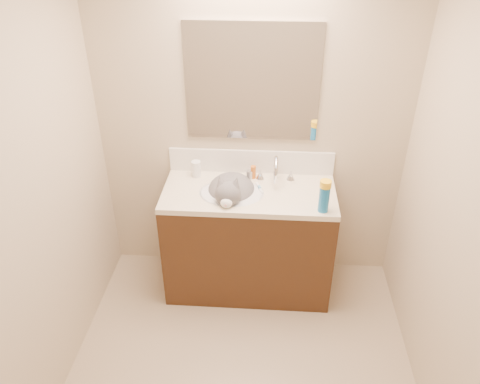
# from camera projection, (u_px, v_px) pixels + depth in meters

# --- Properties ---
(room_shell) EXTENTS (2.24, 2.54, 2.52)m
(room_shell) POSITION_uv_depth(u_px,v_px,m) (239.00, 187.00, 2.08)
(room_shell) COLOR tan
(room_shell) RESTS_ON ground
(vanity_cabinet) EXTENTS (1.20, 0.55, 0.82)m
(vanity_cabinet) POSITION_uv_depth(u_px,v_px,m) (248.00, 242.00, 3.48)
(vanity_cabinet) COLOR #381F0F
(vanity_cabinet) RESTS_ON ground
(counter_slab) EXTENTS (1.20, 0.55, 0.04)m
(counter_slab) POSITION_uv_depth(u_px,v_px,m) (249.00, 193.00, 3.25)
(counter_slab) COLOR beige
(counter_slab) RESTS_ON vanity_cabinet
(basin) EXTENTS (0.45, 0.36, 0.14)m
(basin) POSITION_uv_depth(u_px,v_px,m) (232.00, 201.00, 3.26)
(basin) COLOR white
(basin) RESTS_ON vanity_cabinet
(faucet) EXTENTS (0.28, 0.20, 0.21)m
(faucet) POSITION_uv_depth(u_px,v_px,m) (276.00, 171.00, 3.30)
(faucet) COLOR silver
(faucet) RESTS_ON counter_slab
(cat) EXTENTS (0.38, 0.48, 0.35)m
(cat) POSITION_uv_depth(u_px,v_px,m) (231.00, 193.00, 3.25)
(cat) COLOR #595659
(cat) RESTS_ON basin
(backsplash) EXTENTS (1.20, 0.02, 0.18)m
(backsplash) POSITION_uv_depth(u_px,v_px,m) (251.00, 162.00, 3.41)
(backsplash) COLOR white
(backsplash) RESTS_ON counter_slab
(mirror) EXTENTS (0.90, 0.02, 0.80)m
(mirror) POSITION_uv_depth(u_px,v_px,m) (252.00, 83.00, 3.10)
(mirror) COLOR white
(mirror) RESTS_ON room_shell
(pill_bottle) EXTENTS (0.08, 0.08, 0.12)m
(pill_bottle) POSITION_uv_depth(u_px,v_px,m) (196.00, 169.00, 3.38)
(pill_bottle) COLOR white
(pill_bottle) RESTS_ON counter_slab
(pill_label) EXTENTS (0.07, 0.07, 0.04)m
(pill_label) POSITION_uv_depth(u_px,v_px,m) (196.00, 171.00, 3.39)
(pill_label) COLOR orange
(pill_label) RESTS_ON pill_bottle
(silver_jar) EXTENTS (0.06, 0.06, 0.06)m
(silver_jar) POSITION_uv_depth(u_px,v_px,m) (250.00, 174.00, 3.38)
(silver_jar) COLOR #B7B7BC
(silver_jar) RESTS_ON counter_slab
(amber_bottle) EXTENTS (0.05, 0.05, 0.10)m
(amber_bottle) POSITION_uv_depth(u_px,v_px,m) (253.00, 172.00, 3.37)
(amber_bottle) COLOR #C65E17
(amber_bottle) RESTS_ON counter_slab
(toothbrush) EXTENTS (0.06, 0.14, 0.01)m
(toothbrush) POSITION_uv_depth(u_px,v_px,m) (259.00, 188.00, 3.27)
(toothbrush) COLOR white
(toothbrush) RESTS_ON counter_slab
(toothbrush_head) EXTENTS (0.03, 0.04, 0.02)m
(toothbrush_head) POSITION_uv_depth(u_px,v_px,m) (259.00, 187.00, 3.27)
(toothbrush_head) COLOR #5EA0C9
(toothbrush_head) RESTS_ON counter_slab
(spray_can) EXTENTS (0.08, 0.08, 0.18)m
(spray_can) POSITION_uv_depth(u_px,v_px,m) (324.00, 199.00, 2.99)
(spray_can) COLOR #196CB1
(spray_can) RESTS_ON counter_slab
(spray_cap) EXTENTS (0.09, 0.09, 0.04)m
(spray_cap) POSITION_uv_depth(u_px,v_px,m) (326.00, 184.00, 2.93)
(spray_cap) COLOR yellow
(spray_cap) RESTS_ON spray_can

